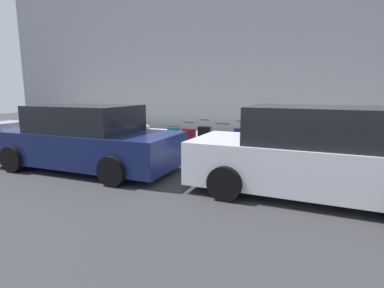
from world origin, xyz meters
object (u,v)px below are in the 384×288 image
object	(u,v)px
fire_hydrant	(147,136)
bollard_post	(125,133)
parked_car_white_0	(315,155)
parking_meter	(320,129)
parked_car_navy_1	(87,139)
suitcase_navy_2	(242,142)
suitcase_teal_6	(174,139)
suitcase_olive_1	(263,144)
suitcase_red_0	(284,148)
suitcase_silver_3	(222,144)
suitcase_maroon_5	(189,140)
suitcase_black_4	(204,139)

from	to	relation	value
fire_hydrant	bollard_post	distance (m)	0.76
parked_car_white_0	parking_meter	bearing A→B (deg)	-92.47
fire_hydrant	parked_car_white_0	world-z (taller)	parked_car_white_0
parked_car_navy_1	parking_meter	bearing A→B (deg)	-153.73
suitcase_navy_2	suitcase_teal_6	distance (m)	2.13
fire_hydrant	bollard_post	xyz separation A→B (m)	(0.74, 0.15, 0.07)
suitcase_olive_1	parking_meter	world-z (taller)	parking_meter
suitcase_red_0	suitcase_silver_3	distance (m)	1.76
suitcase_navy_2	suitcase_maroon_5	xyz separation A→B (m)	(1.63, 0.04, -0.04)
suitcase_navy_2	suitcase_silver_3	distance (m)	0.60
suitcase_olive_1	suitcase_teal_6	bearing A→B (deg)	-0.24
suitcase_maroon_5	parked_car_navy_1	distance (m)	3.00
suitcase_red_0	suitcase_black_4	world-z (taller)	suitcase_black_4
parked_car_white_0	suitcase_maroon_5	bearing A→B (deg)	-34.33
fire_hydrant	parked_car_navy_1	bearing A→B (deg)	82.75
suitcase_teal_6	suitcase_olive_1	bearing A→B (deg)	179.76
suitcase_olive_1	suitcase_maroon_5	size ratio (longest dim) A/B	0.89
suitcase_olive_1	parking_meter	size ratio (longest dim) A/B	0.63
fire_hydrant	parked_car_navy_1	size ratio (longest dim) A/B	0.16
fire_hydrant	suitcase_black_4	bearing A→B (deg)	-179.36
suitcase_red_0	suitcase_silver_3	bearing A→B (deg)	-3.59
suitcase_red_0	parked_car_white_0	distance (m)	2.50
suitcase_black_4	suitcase_teal_6	distance (m)	1.00
parking_meter	parked_car_navy_1	bearing A→B (deg)	26.27
suitcase_silver_3	parked_car_white_0	bearing A→B (deg)	135.24
suitcase_red_0	suitcase_maroon_5	xyz separation A→B (m)	(2.80, -0.05, 0.04)
fire_hydrant	bollard_post	size ratio (longest dim) A/B	0.81
suitcase_teal_6	parking_meter	world-z (taller)	parking_meter
suitcase_navy_2	parking_meter	world-z (taller)	parking_meter
suitcase_black_4	suitcase_red_0	bearing A→B (deg)	178.04
suitcase_navy_2	bollard_post	distance (m)	3.82
suitcase_red_0	parked_car_white_0	size ratio (longest dim) A/B	0.19
suitcase_navy_2	suitcase_silver_3	bearing A→B (deg)	-1.50
suitcase_olive_1	fire_hydrant	size ratio (longest dim) A/B	1.07
suitcase_silver_3	suitcase_black_4	distance (m)	0.56
parked_car_white_0	parked_car_navy_1	bearing A→B (deg)	-0.00
parked_car_navy_1	suitcase_olive_1	bearing A→B (deg)	-148.70
suitcase_teal_6	fire_hydrant	distance (m)	0.95
suitcase_red_0	suitcase_maroon_5	world-z (taller)	suitcase_maroon_5
suitcase_silver_3	parked_car_navy_1	world-z (taller)	parked_car_navy_1
parked_car_white_0	suitcase_teal_6	bearing A→B (deg)	-31.02
suitcase_red_0	parked_car_white_0	bearing A→B (deg)	107.34
suitcase_black_4	parking_meter	world-z (taller)	parking_meter
suitcase_silver_3	parked_car_navy_1	distance (m)	3.75
bollard_post	parking_meter	size ratio (longest dim) A/B	0.73
suitcase_maroon_5	suitcase_navy_2	bearing A→B (deg)	-178.49
suitcase_black_4	suitcase_maroon_5	size ratio (longest dim) A/B	1.10
fire_hydrant	parking_meter	size ratio (longest dim) A/B	0.59
parking_meter	suitcase_black_4	bearing A→B (deg)	4.13
suitcase_olive_1	suitcase_teal_6	size ratio (longest dim) A/B	1.06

